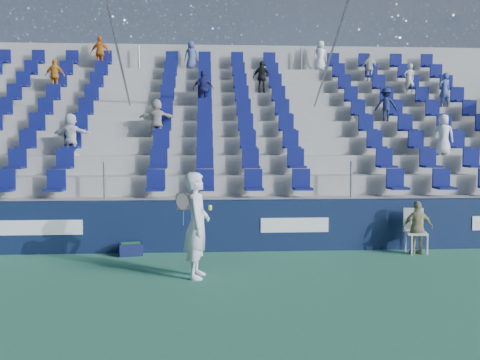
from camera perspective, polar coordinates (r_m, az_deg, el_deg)
name	(u,v)px	position (r m, az deg, el deg)	size (l,w,h in m)	color
ground	(239,286)	(9.68, -0.12, -11.26)	(70.00, 70.00, 0.00)	#327556
sponsor_wall	(231,225)	(12.64, -1.00, -4.87)	(24.00, 0.32, 1.20)	#101B3B
grandstand	(223,155)	(17.58, -1.82, 2.65)	(24.00, 8.17, 6.63)	#9C9C97
tennis_player	(197,225)	(10.12, -4.62, -4.81)	(0.69, 0.77, 2.00)	silver
line_judge_chair	(415,228)	(13.07, 18.15, -4.84)	(0.54, 0.55, 1.03)	white
line_judge	(418,228)	(12.92, 18.42, -4.84)	(0.71, 0.30, 1.22)	tan
ball_bin	(131,249)	(12.43, -11.58, -7.18)	(0.58, 0.45, 0.29)	#10143A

